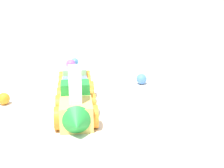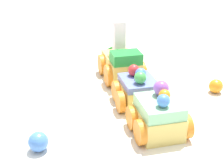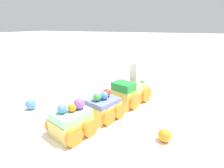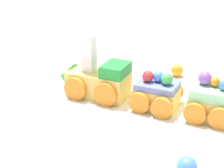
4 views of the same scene
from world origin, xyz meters
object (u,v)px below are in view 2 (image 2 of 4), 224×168
Objects in this scene: gumball_orange at (216,86)px; cake_train_locomotive at (120,63)px; cake_car_mint at (159,116)px; cake_car_blueberry at (138,90)px; gumball_blue at (38,142)px.

cake_train_locomotive is at bearing 35.33° from gumball_orange.
cake_train_locomotive is 0.20m from cake_car_mint.
cake_car_blueberry reaches higher than gumball_blue.
cake_train_locomotive is 5.39× the size of gumball_blue.
cake_car_mint is at bearing -106.70° from gumball_blue.
cake_car_blueberry reaches higher than gumball_orange.
gumball_blue is at bearing 119.31° from cake_car_blueberry.
cake_car_blueberry is at bearing -78.36° from gumball_blue.
cake_car_mint is 0.17m from gumball_orange.
gumball_blue is at bearing 141.83° from cake_train_locomotive.
gumball_blue is at bearing 90.97° from cake_car_mint.
cake_train_locomotive reaches higher than gumball_blue.
cake_train_locomotive is at bearing -0.07° from cake_car_blueberry.
cake_car_blueberry is 3.51× the size of gumball_blue.
cake_car_blueberry is at bearing 0.34° from cake_car_mint.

